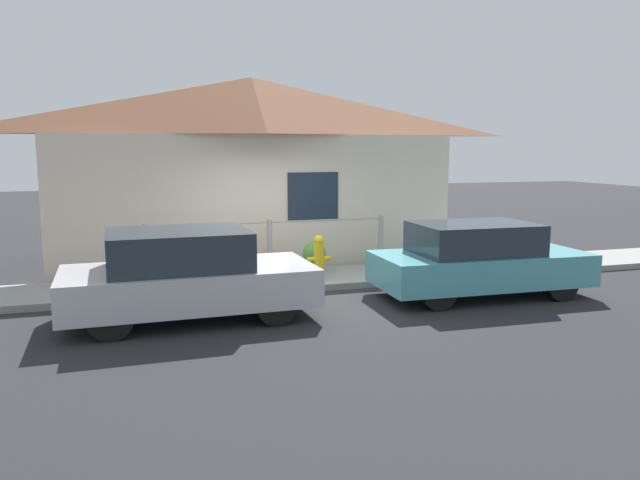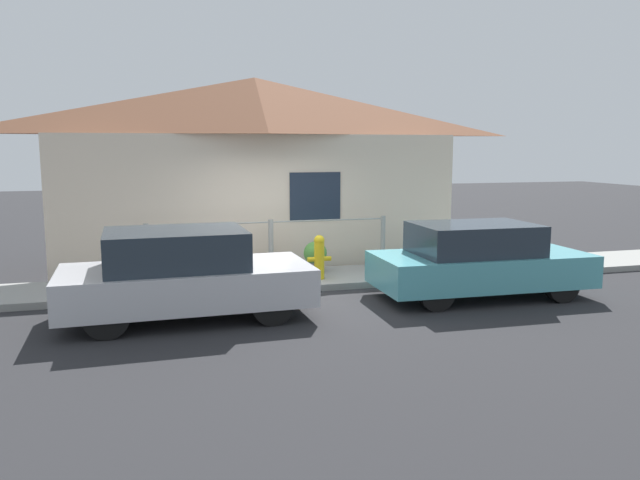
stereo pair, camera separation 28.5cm
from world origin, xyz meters
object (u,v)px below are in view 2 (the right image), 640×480
at_px(fire_hydrant, 319,256).
at_px(potted_plant_near_hydrant, 315,255).
at_px(car_left, 183,274).
at_px(car_right, 479,261).

distance_m(fire_hydrant, potted_plant_near_hydrant, 0.64).
bearing_deg(fire_hydrant, car_left, -147.69).
bearing_deg(car_left, potted_plant_near_hydrant, 38.72).
bearing_deg(car_left, car_right, -1.35).
relative_size(car_left, car_right, 1.01).
distance_m(car_right, potted_plant_near_hydrant, 3.25).
distance_m(car_left, potted_plant_near_hydrant, 3.54).
height_order(car_right, potted_plant_near_hydrant, car_right).
bearing_deg(car_right, car_left, -178.58).
xyz_separation_m(car_right, potted_plant_near_hydrant, (-2.32, 2.27, -0.18)).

